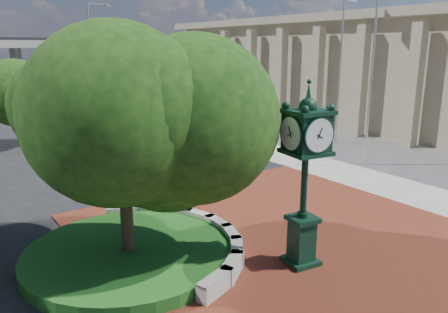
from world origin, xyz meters
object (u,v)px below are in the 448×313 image
(parked_car, at_px, (54,102))
(flagpole_b, at_px, (340,62))
(flagpole_a, at_px, (372,70))
(post_clock, at_px, (305,169))
(street_lamp_near, at_px, (94,53))

(parked_car, relative_size, flagpole_b, 0.41)
(flagpole_b, bearing_deg, flagpole_a, -122.81)
(post_clock, distance_m, flagpole_b, 17.23)
(flagpole_a, bearing_deg, street_lamp_near, 105.96)
(parked_car, xyz_separation_m, street_lamp_near, (1.31, -9.14, 4.92))
(flagpole_b, bearing_deg, street_lamp_near, 117.39)
(flagpole_a, relative_size, street_lamp_near, 1.02)
(parked_car, height_order, flagpole_a, flagpole_a)
(post_clock, bearing_deg, flagpole_b, 37.69)
(flagpole_a, bearing_deg, post_clock, -150.90)
(flagpole_b, bearing_deg, parked_car, 111.46)
(parked_car, distance_m, flagpole_b, 29.77)
(flagpole_b, relative_size, street_lamp_near, 1.06)
(flagpole_a, distance_m, street_lamp_near, 23.71)
(parked_car, relative_size, flagpole_a, 0.43)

